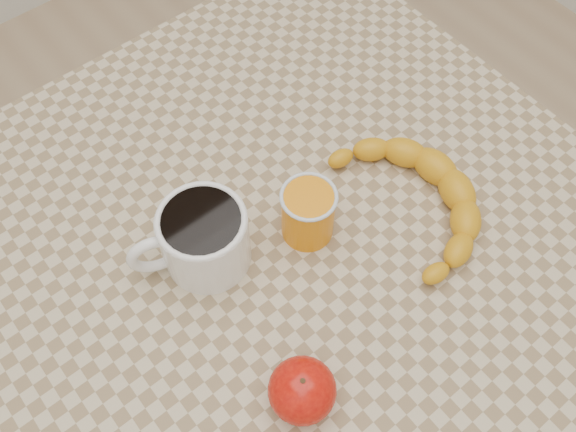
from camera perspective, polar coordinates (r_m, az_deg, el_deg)
ground at (r=1.50m, az=0.00°, el=-15.42°), size 3.00×3.00×0.00m
table at (r=0.87m, az=0.00°, el=-3.58°), size 0.80×0.80×0.75m
coffee_mug at (r=0.74m, az=-7.66°, el=-1.90°), size 0.16×0.13×0.09m
orange_juice_glass at (r=0.76m, az=1.79°, el=0.28°), size 0.07×0.07×0.08m
apple at (r=0.68m, az=1.27°, el=-15.23°), size 0.09×0.09×0.07m
banana at (r=0.81m, az=11.21°, el=1.41°), size 0.33×0.36×0.04m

